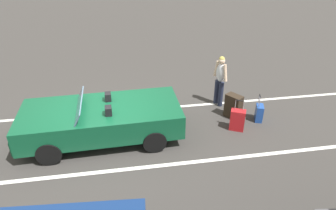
{
  "coord_description": "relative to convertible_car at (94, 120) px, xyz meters",
  "views": [
    {
      "loc": [
        -0.67,
        6.77,
        4.82
      ],
      "look_at": [
        -1.8,
        -0.2,
        0.75
      ],
      "focal_mm": 31.69,
      "sensor_mm": 36.0,
      "label": 1
    }
  ],
  "objects": [
    {
      "name": "suitcase_large_black",
      "position": [
        -4.02,
        -0.46,
        -0.22
      ],
      "size": [
        0.5,
        0.55,
        0.74
      ],
      "rotation": [
        0.0,
        0.0,
        3.75
      ],
      "color": "#2D2319",
      "rests_on": "ground_plane"
    },
    {
      "name": "traveler_person",
      "position": [
        -3.82,
        -1.29,
        0.34
      ],
      "size": [
        0.33,
        0.59,
        1.65
      ],
      "rotation": [
        0.0,
        0.0,
        0.42
      ],
      "color": "#1E2338",
      "rests_on": "ground_plane"
    },
    {
      "name": "ground_plane",
      "position": [
        -0.21,
        -0.01,
        -0.59
      ],
      "size": [
        80.0,
        80.0,
        0.0
      ],
      "primitive_type": "plane",
      "color": "#383533"
    },
    {
      "name": "lot_line_mid",
      "position": [
        -0.21,
        1.37,
        -0.59
      ],
      "size": [
        18.0,
        0.12,
        0.01
      ],
      "primitive_type": "cube",
      "color": "silver",
      "rests_on": "ground_plane"
    },
    {
      "name": "convertible_car",
      "position": [
        0.0,
        0.0,
        0.0
      ],
      "size": [
        4.19,
        1.93,
        1.24
      ],
      "rotation": [
        0.0,
        0.0,
        0.03
      ],
      "color": "#0F4C2D",
      "rests_on": "ground_plane"
    },
    {
      "name": "suitcase_medium_bright",
      "position": [
        -3.91,
        0.19,
        -0.28
      ],
      "size": [
        0.46,
        0.39,
        0.91
      ],
      "rotation": [
        0.0,
        0.0,
        1.13
      ],
      "color": "red",
      "rests_on": "ground_plane"
    },
    {
      "name": "suitcase_small_carryon",
      "position": [
        -4.72,
        -0.16,
        -0.33
      ],
      "size": [
        0.3,
        0.39,
        0.83
      ],
      "rotation": [
        0.0,
        0.0,
        2.81
      ],
      "color": "#1E479E",
      "rests_on": "ground_plane"
    },
    {
      "name": "lot_line_near",
      "position": [
        -0.21,
        -1.33,
        -0.59
      ],
      "size": [
        18.0,
        0.12,
        0.01
      ],
      "primitive_type": "cube",
      "color": "silver",
      "rests_on": "ground_plane"
    }
  ]
}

